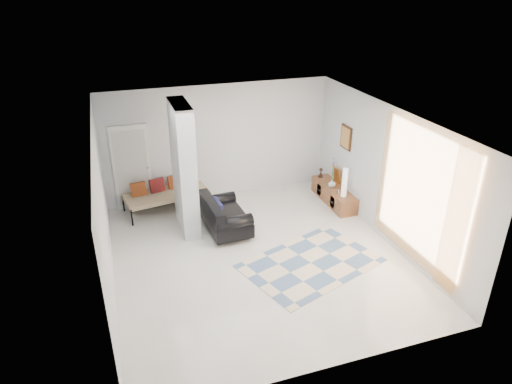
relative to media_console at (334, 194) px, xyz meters
name	(u,v)px	position (x,y,z in m)	size (l,w,h in m)	color
floor	(258,257)	(-2.52, -1.70, -0.21)	(6.00, 6.00, 0.00)	beige
ceiling	(258,120)	(-2.52, -1.70, 2.59)	(6.00, 6.00, 0.00)	white
wall_back	(219,142)	(-2.52, 1.30, 1.19)	(6.00, 6.00, 0.00)	silver
wall_front	(332,289)	(-2.52, -4.70, 1.19)	(6.00, 6.00, 0.00)	silver
wall_left	(104,216)	(-5.27, -1.70, 1.19)	(6.00, 6.00, 0.00)	silver
wall_right	(387,175)	(0.23, -1.70, 1.19)	(6.00, 6.00, 0.00)	silver
partition_column	(184,169)	(-3.62, -0.10, 1.19)	(0.35, 1.20, 2.80)	silver
hallway_door	(132,168)	(-4.62, 1.26, 0.81)	(0.85, 0.06, 2.04)	white
curtain	(419,197)	(0.15, -2.85, 1.24)	(2.55, 2.55, 0.00)	gold
wall_art	(346,137)	(0.20, 0.00, 1.44)	(0.04, 0.45, 0.55)	#3F2411
media_console	(334,194)	(0.00, 0.00, 0.00)	(0.45, 1.63, 0.80)	brown
loveseat	(223,216)	(-2.91, -0.51, 0.16)	(0.89, 1.44, 0.76)	silver
daybed	(165,193)	(-3.95, 0.92, 0.21)	(2.03, 1.13, 0.77)	black
area_rug	(311,263)	(-1.62, -2.24, -0.20)	(2.54, 1.69, 0.01)	beige
cylinder_lamp	(345,183)	(-0.02, -0.50, 0.54)	(0.13, 0.13, 0.69)	silver
bronze_figurine	(321,173)	(-0.05, 0.66, 0.32)	(0.12, 0.12, 0.24)	black
vase	(332,183)	(-0.05, 0.04, 0.29)	(0.18, 0.18, 0.19)	white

